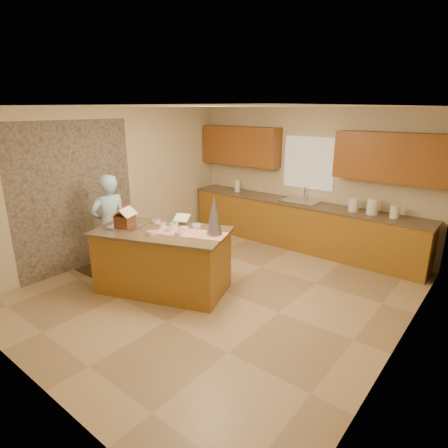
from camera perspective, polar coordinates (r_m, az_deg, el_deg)
The scene contains 28 objects.
floor at distance 5.84m, azimuth -0.47°, elevation -10.06°, with size 5.50×5.50×0.00m, color tan.
ceiling at distance 5.18m, azimuth -0.54°, elevation 17.49°, with size 5.50×5.50×0.00m, color silver.
wall_back at distance 7.63m, azimuth 12.75°, elevation 6.83°, with size 5.50×5.50×0.00m, color beige.
wall_front at distance 3.76m, azimuth -28.19°, elevation -5.66°, with size 5.50×5.50×0.00m, color beige.
wall_left at distance 7.16m, azimuth -16.29°, elevation 5.89°, with size 5.50×5.50×0.00m, color beige.
wall_right at distance 4.30m, azimuth 26.30°, elevation -2.62°, with size 5.50×5.50×0.00m, color beige.
stone_accent at distance 6.75m, azimuth -21.64°, elevation 3.82°, with size 2.50×2.50×0.00m, color gray.
window_curtain at distance 7.56m, azimuth 12.80°, elevation 9.04°, with size 1.05×0.03×1.00m, color white.
back_counter_base at distance 7.59m, azimuth 11.29°, elevation -0.23°, with size 4.80×0.60×0.88m, color #9E6620.
back_counter_top at distance 7.46m, azimuth 11.49°, elevation 3.14°, with size 4.85×0.63×0.04m, color brown.
upper_cabinet_left at distance 8.20m, azimuth 2.50°, elevation 11.82°, with size 1.85×0.35×0.80m, color brown.
upper_cabinet_right at distance 6.85m, azimuth 24.17°, elevation 9.26°, with size 1.85×0.35×0.80m, color brown.
sink at distance 7.47m, azimuth 11.49°, elevation 3.07°, with size 0.70×0.45×0.12m, color silver.
faucet at distance 7.59m, azimuth 12.20°, elevation 4.57°, with size 0.03×0.03×0.28m, color silver.
island_base at distance 5.76m, azimuth -9.29°, elevation -5.66°, with size 1.87×0.94×0.92m, color #9E6620.
island_top at distance 5.59m, azimuth -9.53°, elevation -1.14°, with size 1.96×1.02×0.04m, color brown.
table_runner at distance 5.39m, azimuth -5.12°, elevation -1.40°, with size 1.04×0.37×0.01m, color #AF0C14.
baking_tray at distance 5.82m, azimuth -14.79°, elevation -0.40°, with size 0.48×0.35×0.03m, color silver.
cookbook at distance 5.83m, azimuth -6.44°, elevation 0.94°, with size 0.23×0.02×0.19m, color white.
tinsel_tree at distance 5.23m, azimuth -1.51°, elevation 1.33°, with size 0.23×0.23×0.57m, color #A5A7B1.
rug at distance 6.73m, azimuth -16.62°, elevation -6.91°, with size 1.13×0.74×0.01m, color black.
boy at distance 6.40m, azimuth -17.00°, elevation -0.14°, with size 0.61×0.40×1.67m, color #A4CBEA.
canister_a at distance 7.03m, azimuth 19.14°, elevation 2.81°, with size 0.17×0.17×0.23m, color white.
canister_b at distance 6.93m, azimuth 21.69°, elevation 2.51°, with size 0.19×0.19×0.28m, color white.
canister_c at distance 6.85m, azimuth 24.58°, elevation 1.71°, with size 0.15×0.15×0.21m, color white.
paper_towel at distance 8.22m, azimuth 2.06°, elevation 5.83°, with size 0.12×0.12×0.26m, color white.
gingerbread_house at distance 5.78m, azimuth -14.89°, elevation 0.76°, with size 0.37×0.37×0.29m.
candy_bowls at distance 5.59m, azimuth -7.99°, elevation -0.53°, with size 0.81×0.77×0.06m.
Camera 1 is at (3.28, -4.01, 2.69)m, focal length 30.01 mm.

